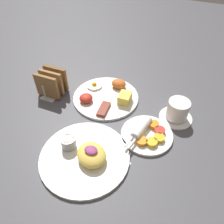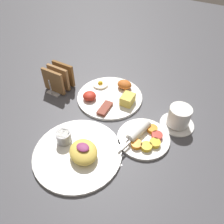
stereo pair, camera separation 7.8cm
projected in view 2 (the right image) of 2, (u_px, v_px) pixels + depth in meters
name	position (u px, v px, depth m)	size (l,w,h in m)	color
ground_plane	(88.00, 121.00, 0.79)	(3.00, 3.00, 0.00)	#47474C
plate_breakfast	(111.00, 95.00, 0.88)	(0.26, 0.26, 0.05)	white
plate_condiments	(143.00, 137.00, 0.72)	(0.18, 0.18, 0.04)	white
plate_foreground	(78.00, 151.00, 0.68)	(0.28, 0.28, 0.06)	white
toast_rack	(59.00, 78.00, 0.90)	(0.10, 0.12, 0.10)	#B7B7BC
coffee_cup	(179.00, 117.00, 0.75)	(0.12, 0.12, 0.08)	white
teaspoon	(98.00, 180.00, 0.62)	(0.06, 0.12, 0.01)	silver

